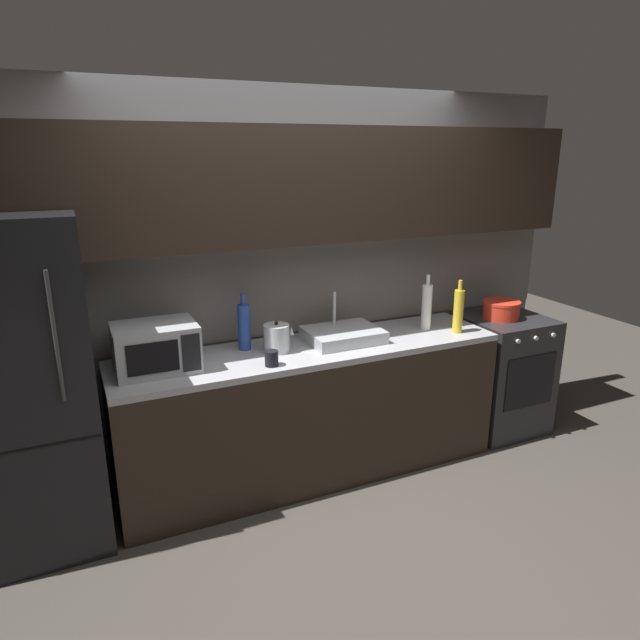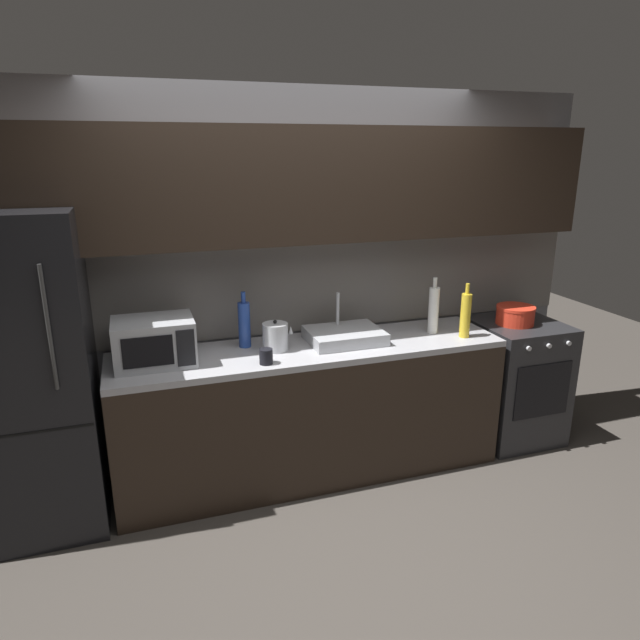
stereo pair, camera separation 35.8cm
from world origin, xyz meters
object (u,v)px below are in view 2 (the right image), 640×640
at_px(oven_range, 515,381).
at_px(kettle, 276,337).
at_px(wine_bottle_yellow, 466,315).
at_px(cooking_pot, 515,315).
at_px(wine_bottle_blue, 244,324).
at_px(refrigerator, 28,377).
at_px(microwave, 154,342).
at_px(mug_dark, 266,356).
at_px(wine_bottle_white, 434,310).

xyz_separation_m(oven_range, kettle, (-1.83, 0.02, 0.54)).
distance_m(oven_range, wine_bottle_yellow, 0.84).
xyz_separation_m(oven_range, cooking_pot, (-0.06, 0.00, 0.52)).
bearing_deg(wine_bottle_blue, kettle, -35.89).
relative_size(refrigerator, oven_range, 2.03).
bearing_deg(wine_bottle_blue, wine_bottle_yellow, -10.89).
height_order(oven_range, microwave, microwave).
bearing_deg(kettle, mug_dark, -117.70).
distance_m(microwave, wine_bottle_blue, 0.57).
relative_size(wine_bottle_white, cooking_pot, 1.42).
xyz_separation_m(microwave, wine_bottle_yellow, (1.99, -0.16, 0.02)).
relative_size(refrigerator, cooking_pot, 6.68).
bearing_deg(refrigerator, wine_bottle_yellow, -2.93).
relative_size(oven_range, microwave, 1.96).
xyz_separation_m(wine_bottle_yellow, cooking_pot, (0.51, 0.14, -0.09)).
xyz_separation_m(refrigerator, oven_range, (3.24, -0.00, -0.46)).
bearing_deg(wine_bottle_yellow, refrigerator, 177.07).
bearing_deg(kettle, cooking_pot, -0.52).
relative_size(refrigerator, wine_bottle_yellow, 4.96).
bearing_deg(wine_bottle_yellow, microwave, 175.55).
xyz_separation_m(oven_range, mug_dark, (-1.94, -0.20, 0.50)).
bearing_deg(oven_range, mug_dark, -174.17).
distance_m(microwave, wine_bottle_yellow, 2.00).
relative_size(microwave, kettle, 2.32).
xyz_separation_m(oven_range, microwave, (-2.56, 0.02, 0.58)).
relative_size(kettle, wine_bottle_yellow, 0.54).
relative_size(oven_range, wine_bottle_white, 2.32).
height_order(kettle, wine_bottle_yellow, wine_bottle_yellow).
xyz_separation_m(wine_bottle_white, cooking_pot, (0.66, -0.01, -0.10)).
height_order(refrigerator, microwave, refrigerator).
relative_size(kettle, wine_bottle_blue, 0.55).
bearing_deg(wine_bottle_yellow, mug_dark, -177.40).
distance_m(refrigerator, oven_range, 3.27).
relative_size(wine_bottle_blue, mug_dark, 3.91).
relative_size(oven_range, mug_dark, 9.77).
xyz_separation_m(kettle, wine_bottle_blue, (-0.17, 0.12, 0.06)).
bearing_deg(wine_bottle_blue, cooking_pot, -4.11).
bearing_deg(cooking_pot, mug_dark, -173.96).
bearing_deg(wine_bottle_yellow, kettle, 173.11).
bearing_deg(wine_bottle_blue, microwave, -167.76).
bearing_deg(refrigerator, microwave, 1.55).
bearing_deg(wine_bottle_white, oven_range, -1.20).
height_order(microwave, wine_bottle_yellow, wine_bottle_yellow).
xyz_separation_m(wine_bottle_yellow, wine_bottle_white, (-0.16, 0.15, 0.01)).
relative_size(wine_bottle_white, wine_bottle_blue, 1.07).
height_order(kettle, cooking_pot, kettle).
relative_size(refrigerator, wine_bottle_white, 4.71).
bearing_deg(microwave, refrigerator, -178.45).
bearing_deg(mug_dark, cooking_pot, 6.04).
xyz_separation_m(kettle, cooking_pot, (1.77, -0.02, -0.02)).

